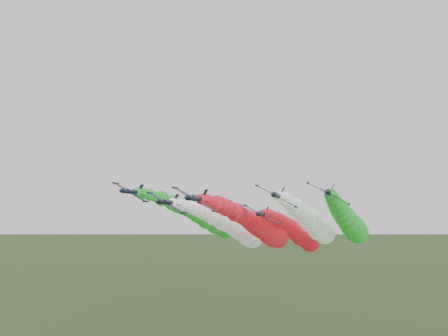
{
  "coord_description": "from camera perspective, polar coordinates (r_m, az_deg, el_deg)",
  "views": [
    {
      "loc": [
        22.94,
        -88.18,
        42.96
      ],
      "look_at": [
        -2.54,
        -0.85,
        52.86
      ],
      "focal_mm": 35.0,
      "sensor_mm": 36.0,
      "label": 1
    }
  ],
  "objects": [
    {
      "name": "jet_trail",
      "position": [
        144.4,
        9.59,
        -8.39
      ],
      "size": [
        13.42,
        66.34,
        15.47
      ],
      "rotation": [
        0.0,
        0.51,
        0.0
      ],
      "color": "black",
      "rests_on": "ground"
    },
    {
      "name": "jet_outer_right",
      "position": [
        131.53,
        16.02,
        -6.78
      ],
      "size": [
        13.46,
        66.38,
        15.51
      ],
      "rotation": [
        0.0,
        0.51,
        0.0
      ],
      "color": "black",
      "rests_on": "ground"
    },
    {
      "name": "jet_inner_left",
      "position": [
        133.07,
        1.47,
        -7.73
      ],
      "size": [
        13.74,
        66.66,
        15.79
      ],
      "rotation": [
        0.0,
        0.51,
        0.0
      ],
      "color": "black",
      "rests_on": "ground"
    },
    {
      "name": "jet_lead",
      "position": [
        120.39,
        4.78,
        -7.67
      ],
      "size": [
        13.08,
        65.99,
        15.13
      ],
      "rotation": [
        0.0,
        0.51,
        0.0
      ],
      "color": "black",
      "rests_on": "ground"
    },
    {
      "name": "jet_inner_right",
      "position": [
        129.26,
        11.54,
        -7.07
      ],
      "size": [
        13.25,
        66.16,
        15.3
      ],
      "rotation": [
        0.0,
        0.51,
        0.0
      ],
      "color": "black",
      "rests_on": "ground"
    },
    {
      "name": "jet_outer_left",
      "position": [
        138.87,
        -2.55,
        -6.5
      ],
      "size": [
        13.35,
        66.26,
        15.39
      ],
      "rotation": [
        0.0,
        0.51,
        0.0
      ],
      "color": "black",
      "rests_on": "ground"
    }
  ]
}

